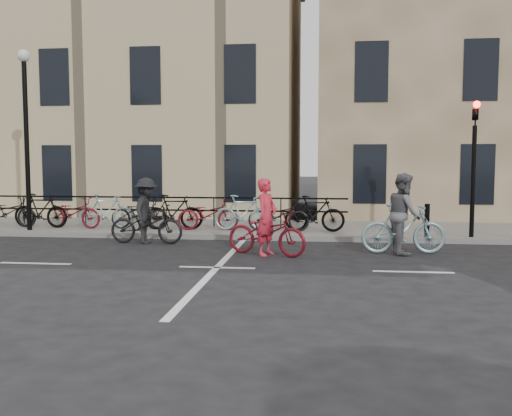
# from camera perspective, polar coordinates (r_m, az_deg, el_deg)

# --- Properties ---
(ground) EXTENTS (120.00, 120.00, 0.00)m
(ground) POSITION_cam_1_polar(r_m,az_deg,el_deg) (11.99, -3.92, -5.98)
(ground) COLOR black
(ground) RESTS_ON ground
(sidewalk) EXTENTS (46.00, 4.00, 0.15)m
(sidewalk) POSITION_cam_1_polar(r_m,az_deg,el_deg) (18.75, -12.60, -1.88)
(sidewalk) COLOR slate
(sidewalk) RESTS_ON ground
(building_east) EXTENTS (14.00, 10.00, 12.00)m
(building_east) POSITION_cam_1_polar(r_m,az_deg,el_deg) (25.79, 22.59, 13.25)
(building_east) COLOR #8C7554
(building_east) RESTS_ON sidewalk
(building_west) EXTENTS (20.00, 10.00, 10.00)m
(building_west) POSITION_cam_1_polar(r_m,az_deg,el_deg) (27.14, -18.00, 10.83)
(building_west) COLOR tan
(building_west) RESTS_ON sidewalk
(traffic_light) EXTENTS (0.18, 0.30, 3.90)m
(traffic_light) POSITION_cam_1_polar(r_m,az_deg,el_deg) (16.41, 20.98, 5.27)
(traffic_light) COLOR black
(traffic_light) RESTS_ON sidewalk
(lamp_post) EXTENTS (0.36, 0.36, 5.28)m
(lamp_post) POSITION_cam_1_polar(r_m,az_deg,el_deg) (18.21, -22.03, 8.44)
(lamp_post) COLOR black
(lamp_post) RESTS_ON sidewalk
(bollard_east) EXTENTS (0.14, 0.14, 0.90)m
(bollard_east) POSITION_cam_1_polar(r_m,az_deg,el_deg) (16.15, 16.72, -1.19)
(bollard_east) COLOR black
(bollard_east) RESTS_ON sidewalk
(parked_bikes) EXTENTS (11.45, 1.23, 1.05)m
(parked_bikes) POSITION_cam_1_polar(r_m,az_deg,el_deg) (17.42, -10.00, -0.46)
(parked_bikes) COLOR black
(parked_bikes) RESTS_ON sidewalk
(cyclist_pink) EXTENTS (2.15, 1.43, 1.81)m
(cyclist_pink) POSITION_cam_1_polar(r_m,az_deg,el_deg) (13.41, 1.05, -2.09)
(cyclist_pink) COLOR maroon
(cyclist_pink) RESTS_ON ground
(cyclist_grey) EXTENTS (2.04, 0.99, 1.94)m
(cyclist_grey) POSITION_cam_1_polar(r_m,az_deg,el_deg) (14.03, 14.56, -1.29)
(cyclist_grey) COLOR #7EA1A6
(cyclist_grey) RESTS_ON ground
(cyclist_dark) EXTENTS (2.00, 1.16, 1.77)m
(cyclist_dark) POSITION_cam_1_polar(r_m,az_deg,el_deg) (15.51, -10.90, -0.96)
(cyclist_dark) COLOR black
(cyclist_dark) RESTS_ON ground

